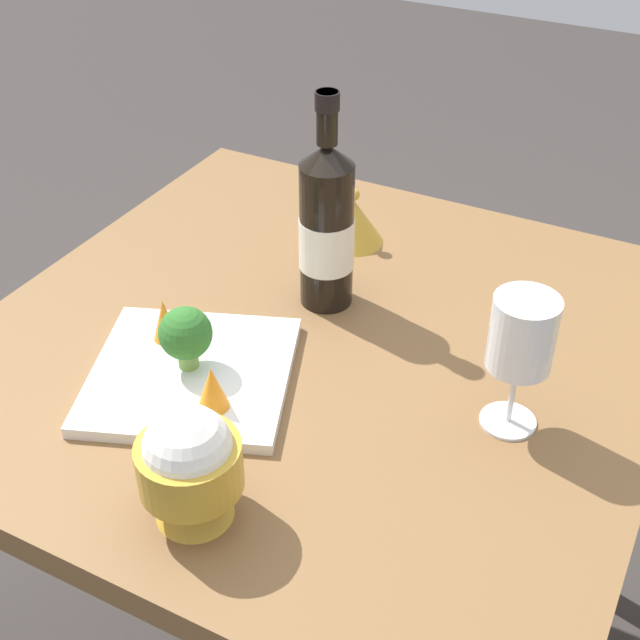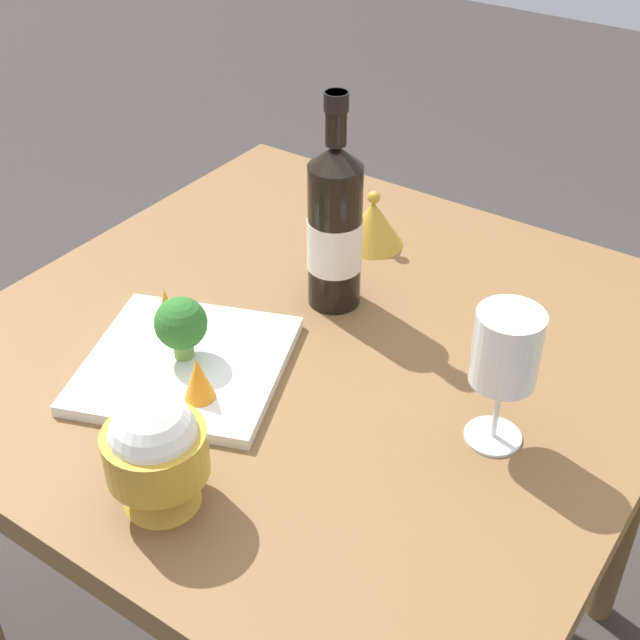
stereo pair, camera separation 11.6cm
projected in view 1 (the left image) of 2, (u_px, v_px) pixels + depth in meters
The scene contains 9 objects.
dining_table at pixel (320, 386), 1.23m from camera, with size 0.90×0.90×0.74m.
wine_bottle at pixel (327, 226), 1.18m from camera, with size 0.08×0.08×0.31m.
wine_glass at pixel (522, 337), 0.97m from camera, with size 0.08×0.08×0.18m.
rice_bowl at pixel (190, 465), 0.88m from camera, with size 0.11×0.11×0.14m.
rice_bowl_lid at pixel (353, 220), 1.37m from camera, with size 0.10×0.10×0.09m.
serving_plate at pixel (191, 374), 1.10m from camera, with size 0.32×0.32×0.02m.
broccoli_floret at pixel (186, 335), 1.08m from camera, with size 0.07×0.07×0.09m.
carrot_garnish_left at pixel (165, 320), 1.14m from camera, with size 0.03×0.03×0.06m.
carrot_garnish_right at pixel (212, 388), 1.03m from camera, with size 0.04×0.04×0.06m.
Camera 1 is at (0.44, -0.84, 1.46)m, focal length 48.70 mm.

